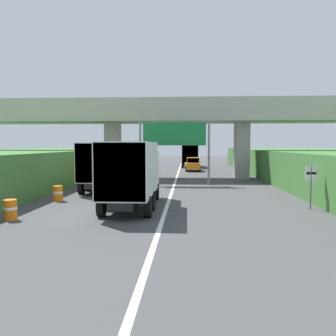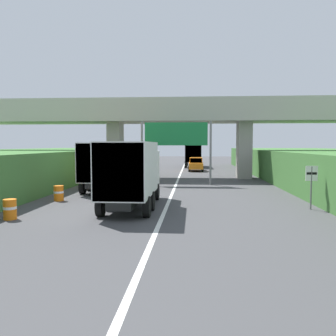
% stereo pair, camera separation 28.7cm
% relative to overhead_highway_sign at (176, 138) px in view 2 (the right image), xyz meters
% --- Properties ---
extents(lane_centre_stripe, '(0.20, 94.41, 0.01)m').
position_rel_overhead_highway_sign_xyz_m(lane_centre_stripe, '(0.00, -0.77, -3.87)').
color(lane_centre_stripe, white).
rests_on(lane_centre_stripe, ground).
extents(overpass_bridge, '(40.00, 4.80, 7.76)m').
position_rel_overhead_highway_sign_xyz_m(overpass_bridge, '(0.00, 6.03, 1.98)').
color(overpass_bridge, '#ADA89E').
rests_on(overpass_bridge, ground).
extents(overhead_highway_sign, '(5.88, 0.18, 5.26)m').
position_rel_overhead_highway_sign_xyz_m(overhead_highway_sign, '(0.00, 0.00, 0.00)').
color(overhead_highway_sign, slate).
rests_on(overhead_highway_sign, ground).
extents(speed_limit_sign, '(0.60, 0.08, 2.23)m').
position_rel_overhead_highway_sign_xyz_m(speed_limit_sign, '(7.40, -10.61, -2.40)').
color(speed_limit_sign, slate).
rests_on(speed_limit_sign, ground).
extents(truck_white, '(2.44, 7.30, 3.44)m').
position_rel_overhead_highway_sign_xyz_m(truck_white, '(-1.76, -10.82, -1.94)').
color(truck_white, black).
rests_on(truck_white, ground).
extents(truck_black, '(2.44, 7.30, 3.44)m').
position_rel_overhead_highway_sign_xyz_m(truck_black, '(1.46, 23.06, -1.94)').
color(truck_black, black).
rests_on(truck_black, ground).
extents(truck_yellow, '(2.44, 7.30, 3.44)m').
position_rel_overhead_highway_sign_xyz_m(truck_yellow, '(-4.91, -3.73, -1.94)').
color(truck_yellow, black).
rests_on(truck_yellow, ground).
extents(car_orange, '(1.86, 4.10, 1.72)m').
position_rel_overhead_highway_sign_xyz_m(car_orange, '(1.80, 15.09, -3.02)').
color(car_orange, orange).
rests_on(car_orange, ground).
extents(construction_barrel_1, '(0.57, 0.57, 0.90)m').
position_rel_overhead_highway_sign_xyz_m(construction_barrel_1, '(-6.67, -13.96, -3.42)').
color(construction_barrel_1, orange).
rests_on(construction_barrel_1, ground).
extents(construction_barrel_2, '(0.57, 0.57, 0.90)m').
position_rel_overhead_highway_sign_xyz_m(construction_barrel_2, '(-6.49, -8.88, -3.42)').
color(construction_barrel_2, orange).
rests_on(construction_barrel_2, ground).
extents(construction_barrel_3, '(0.57, 0.57, 0.90)m').
position_rel_overhead_highway_sign_xyz_m(construction_barrel_3, '(-6.59, -3.79, -3.42)').
color(construction_barrel_3, orange).
rests_on(construction_barrel_3, ground).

